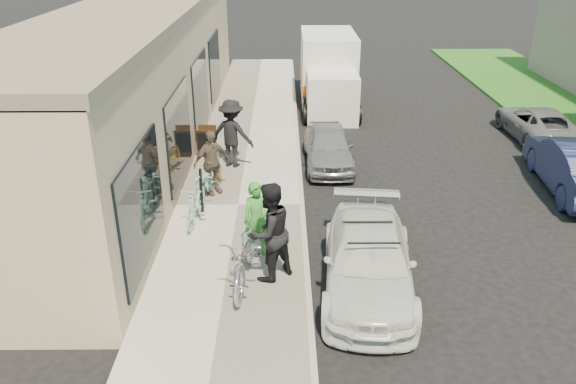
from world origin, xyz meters
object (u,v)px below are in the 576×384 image
object	(u,v)px
tandem_bike	(246,256)
bystander_a	(232,133)
woman_rider	(257,220)
cruiser_bike_a	(196,202)
far_car_blue	(576,165)
bystander_b	(211,163)
bike_rack	(201,188)
moving_truck	(328,74)
sedan_white	(368,260)
man_standing	(269,232)
sedan_silver	(328,146)
sandwich_board	(206,142)
far_car_gray	(538,123)
cruiser_bike_c	(213,157)
cruiser_bike_b	(205,185)

from	to	relation	value
tandem_bike	bystander_a	bearing A→B (deg)	102.21
woman_rider	cruiser_bike_a	xyz separation A→B (m)	(-1.45, 1.47, -0.31)
far_car_blue	bystander_b	bearing A→B (deg)	8.94
bike_rack	moving_truck	world-z (taller)	moving_truck
bike_rack	sedan_white	world-z (taller)	sedan_white
cruiser_bike_a	bystander_b	bearing A→B (deg)	88.67
woman_rider	man_standing	size ratio (longest dim) A/B	0.82
sedan_silver	cruiser_bike_a	xyz separation A→B (m)	(-3.27, -3.72, 0.07)
bike_rack	bystander_b	size ratio (longest dim) A/B	0.57
sandwich_board	far_car_gray	xyz separation A→B (m)	(10.47, 1.89, -0.07)
sandwich_board	man_standing	size ratio (longest dim) A/B	0.45
sedan_silver	bystander_a	distance (m)	2.79
woman_rider	cruiser_bike_c	bearing A→B (deg)	89.16
cruiser_bike_a	cruiser_bike_c	distance (m)	2.73
moving_truck	bystander_a	distance (m)	7.43
cruiser_bike_a	bystander_b	world-z (taller)	bystander_b
bystander_a	far_car_gray	bearing A→B (deg)	-144.32
moving_truck	bystander_a	xyz separation A→B (m)	(-3.16, -6.72, -0.08)
bystander_a	bike_rack	bearing A→B (deg)	100.29
moving_truck	woman_rider	xyz separation A→B (m)	(-2.27, -11.53, -0.23)
sedan_white	bystander_b	world-z (taller)	bystander_b
sandwich_board	woman_rider	size ratio (longest dim) A/B	0.55
far_car_gray	bystander_b	bearing A→B (deg)	23.65
tandem_bike	cruiser_bike_a	size ratio (longest dim) A/B	1.32
far_car_blue	bystander_b	distance (m)	9.33
bike_rack	cruiser_bike_b	distance (m)	0.47
sandwich_board	cruiser_bike_a	size ratio (longest dim) A/B	0.54
woman_rider	bystander_a	xyz separation A→B (m)	(-0.89, 4.81, 0.16)
man_standing	woman_rider	bearing A→B (deg)	-112.79
sedan_white	bystander_b	size ratio (longest dim) A/B	2.57
sedan_white	cruiser_bike_b	xyz separation A→B (m)	(-3.49, 3.46, -0.01)
sedan_white	tandem_bike	distance (m)	2.28
cruiser_bike_a	tandem_bike	bearing A→B (deg)	-56.77
moving_truck	bystander_b	xyz separation A→B (m)	(-3.53, -8.55, -0.20)
tandem_bike	far_car_blue	bearing A→B (deg)	33.22
bike_rack	man_standing	size ratio (longest dim) A/B	0.48
far_car_gray	cruiser_bike_a	distance (m)	11.81
man_standing	cruiser_bike_c	world-z (taller)	man_standing
man_standing	bystander_a	xyz separation A→B (m)	(-1.15, 5.64, -0.02)
sedan_white	cruiser_bike_c	world-z (taller)	sedan_white
cruiser_bike_b	bystander_a	xyz separation A→B (m)	(0.49, 2.32, 0.52)
far_car_gray	cruiser_bike_c	world-z (taller)	cruiser_bike_c
sedan_white	cruiser_bike_a	distance (m)	4.31
far_car_gray	bystander_a	world-z (taller)	bystander_a
far_car_blue	woman_rider	bearing A→B (deg)	29.25
bike_rack	tandem_bike	distance (m)	3.27
far_car_blue	cruiser_bike_a	bearing A→B (deg)	17.86
woman_rider	far_car_gray	bearing A→B (deg)	21.37
sandwich_board	cruiser_bike_a	bearing A→B (deg)	-82.52
moving_truck	sandwich_board	bearing A→B (deg)	-122.96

